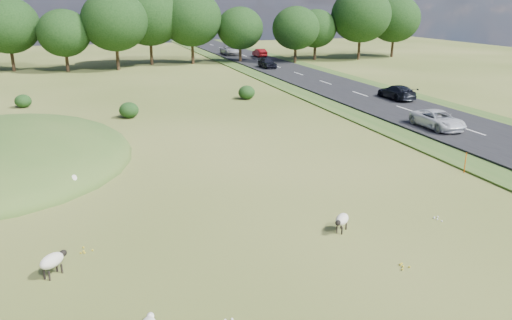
{
  "coord_description": "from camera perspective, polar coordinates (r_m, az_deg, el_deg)",
  "views": [
    {
      "loc": [
        -6.29,
        -20.64,
        9.28
      ],
      "look_at": [
        2.0,
        4.0,
        1.0
      ],
      "focal_mm": 35.0,
      "sensor_mm": 36.0,
      "label": 1
    }
  ],
  "objects": [
    {
      "name": "car_4",
      "position": [
        90.65,
        -2.97,
        12.42
      ],
      "size": [
        2.55,
        5.54,
        1.54
      ],
      "primitive_type": "imported",
      "color": "silver",
      "rests_on": "road"
    },
    {
      "name": "ground",
      "position": [
        42.16,
        -9.58,
        4.7
      ],
      "size": [
        160.0,
        160.0,
        0.0
      ],
      "primitive_type": "plane",
      "color": "#40541A",
      "rests_on": "ground"
    },
    {
      "name": "shrubs",
      "position": [
        46.94,
        -12.03,
        6.69
      ],
      "size": [
        22.19,
        8.97,
        1.36
      ],
      "color": "black",
      "rests_on": "ground"
    },
    {
      "name": "sheep_1",
      "position": [
        19.25,
        -22.24,
        -10.59
      ],
      "size": [
        1.08,
        1.11,
        0.85
      ],
      "rotation": [
        0.0,
        0.0,
        0.81
      ],
      "color": "beige",
      "rests_on": "ground"
    },
    {
      "name": "car_2",
      "position": [
        50.54,
        15.77,
        7.49
      ],
      "size": [
        1.89,
        4.65,
        1.35
      ],
      "primitive_type": "imported",
      "rotation": [
        0.0,
        0.0,
        3.14
      ],
      "color": "black",
      "rests_on": "road"
    },
    {
      "name": "treeline",
      "position": [
        76.3,
        -15.18,
        15.04
      ],
      "size": [
        96.28,
        14.66,
        11.7
      ],
      "color": "black",
      "rests_on": "ground"
    },
    {
      "name": "sheep_3",
      "position": [
        21.35,
        9.77,
        -6.75
      ],
      "size": [
        1.03,
        0.98,
        0.79
      ],
      "rotation": [
        0.0,
        0.0,
        3.88
      ],
      "color": "beige",
      "rests_on": "ground"
    },
    {
      "name": "car_1",
      "position": [
        72.21,
        1.3,
        11.06
      ],
      "size": [
        1.72,
        4.27,
        1.46
      ],
      "primitive_type": "imported",
      "color": "black",
      "rests_on": "road"
    },
    {
      "name": "road",
      "position": [
        57.79,
        8.83,
        8.34
      ],
      "size": [
        8.0,
        150.0,
        0.25
      ],
      "primitive_type": "cube",
      "color": "black",
      "rests_on": "ground"
    },
    {
      "name": "car_5",
      "position": [
        39.59,
        20.05,
        4.37
      ],
      "size": [
        2.16,
        4.69,
        1.3
      ],
      "primitive_type": "imported",
      "color": "white",
      "rests_on": "road"
    },
    {
      "name": "sheep_2",
      "position": [
        27.24,
        -20.15,
        -2.05
      ],
      "size": [
        0.56,
        1.19,
        0.85
      ],
      "rotation": [
        0.0,
        0.0,
        1.62
      ],
      "color": "beige",
      "rests_on": "ground"
    },
    {
      "name": "car_0",
      "position": [
        86.97,
        0.42,
        12.15
      ],
      "size": [
        1.43,
        4.1,
        1.35
      ],
      "primitive_type": "imported",
      "rotation": [
        0.0,
        0.0,
        3.14
      ],
      "color": "maroon",
      "rests_on": "road"
    },
    {
      "name": "marker_post",
      "position": [
        30.49,
        22.8,
        -0.3
      ],
      "size": [
        0.06,
        0.06,
        1.2
      ],
      "primitive_type": "cylinder",
      "color": "#D8590C",
      "rests_on": "ground"
    }
  ]
}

